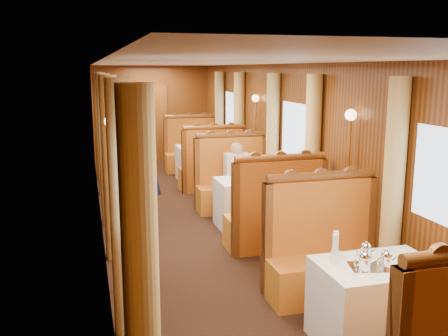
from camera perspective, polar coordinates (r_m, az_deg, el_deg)
name	(u,v)px	position (r m, az deg, el deg)	size (l,w,h in m)	color
floor	(204,230)	(7.67, -2.25, -7.12)	(3.00, 12.00, 0.01)	black
ceiling	(203,63)	(7.28, -2.41, 11.90)	(3.00, 12.00, 0.01)	silver
wall_far	(152,114)	(13.25, -8.25, 6.11)	(3.00, 2.50, 0.01)	brown
wall_left	(99,154)	(7.19, -14.06, 1.57)	(12.00, 2.50, 0.01)	brown
wall_right	(298,145)	(7.84, 8.42, 2.58)	(12.00, 2.50, 0.01)	brown
doorway_far	(152,124)	(13.24, -8.21, 5.03)	(0.80, 0.04, 2.00)	brown
table_near	(376,304)	(4.78, 17.01, -14.63)	(1.05, 0.72, 0.75)	white
banquette_near_aft	(324,258)	(5.56, 11.41, -10.01)	(1.30, 0.55, 1.34)	#A73C12
table_mid	(251,203)	(7.76, 3.14, -4.02)	(1.05, 0.72, 0.75)	white
banquette_mid_fwd	(275,219)	(6.83, 5.85, -5.78)	(1.30, 0.55, 1.34)	#A73C12
banquette_mid_aft	(233,185)	(8.68, 1.02, -2.01)	(1.30, 0.55, 1.34)	#A73C12
table_far	(201,163)	(11.05, -2.62, 0.62)	(1.05, 0.72, 0.75)	white
banquette_far_fwd	(212,169)	(10.07, -1.34, -0.15)	(1.30, 0.55, 1.34)	#A73C12
banquette_far_aft	(192,153)	(12.02, -3.69, 1.71)	(1.30, 0.55, 1.34)	#A73C12
tea_tray	(370,268)	(4.51, 16.33, -10.86)	(0.34, 0.26, 0.01)	silver
teapot_left	(365,264)	(4.40, 15.78, -10.51)	(0.17, 0.13, 0.14)	silver
teapot_right	(386,262)	(4.51, 18.05, -10.21)	(0.16, 0.12, 0.13)	silver
teapot_back	(365,254)	(4.64, 15.86, -9.43)	(0.16, 0.12, 0.13)	silver
fruit_plate	(421,265)	(4.67, 21.64, -10.29)	(0.20, 0.20, 0.05)	white
cup_inboard	(335,252)	(4.51, 12.55, -9.33)	(0.08, 0.08, 0.26)	white
cup_outboard	(335,248)	(4.59, 12.62, -8.95)	(0.08, 0.08, 0.26)	white
rose_vase_mid	(254,168)	(7.62, 3.46, -0.04)	(0.06, 0.06, 0.36)	silver
rose_vase_far	(202,138)	(10.98, -2.55, 3.47)	(0.06, 0.06, 0.36)	silver
window_left_near	(114,205)	(3.72, -12.48, -4.14)	(1.20, 0.90, 0.01)	#96ADCE
curtain_left_near_a	(141,282)	(3.09, -9.45, -12.74)	(0.22, 0.22, 2.35)	tan
curtain_left_near_b	(122,211)	(4.55, -11.55, -4.86)	(0.22, 0.22, 2.35)	tan
curtain_right_near_b	(393,191)	(5.46, 18.75, -2.54)	(0.22, 0.22, 2.35)	tan
window_left_mid	(100,140)	(7.16, -14.01, 3.15)	(1.20, 0.90, 0.01)	#96ADCE
curtain_left_mid_a	(111,169)	(6.44, -12.77, -0.16)	(0.22, 0.22, 2.35)	tan
curtain_left_mid_b	(106,150)	(7.97, -13.33, 1.99)	(0.22, 0.22, 2.35)	tan
window_right_mid	(297,133)	(7.81, 8.36, 4.03)	(1.20, 0.90, 0.01)	#96ADCE
curtain_right_mid_a	(312,159)	(7.11, 10.03, 1.01)	(0.22, 0.22, 2.35)	tan
curtain_right_mid_b	(272,143)	(8.52, 5.56, 2.83)	(0.22, 0.22, 2.35)	tan
window_left_far	(95,117)	(10.64, -14.55, 5.70)	(1.20, 0.90, 0.01)	#96ADCE
curtain_left_far_a	(102,135)	(9.89, -13.78, 3.73)	(0.22, 0.22, 2.35)	tan
curtain_left_far_b	(100,126)	(11.44, -14.03, 4.71)	(0.22, 0.22, 2.35)	tan
window_right_far	(233,113)	(11.09, 1.06, 6.27)	(1.20, 0.90, 0.01)	#96ADCE
curtain_right_far_a	(239,130)	(10.34, 1.72, 4.37)	(0.22, 0.22, 2.35)	tan
curtain_right_far_b	(220,122)	(11.83, -0.51, 5.25)	(0.22, 0.22, 2.35)	tan
sconce_left_fore	(113,168)	(5.45, -12.57, 0.03)	(0.14, 0.14, 1.95)	#BF8C3F
sconce_right_fore	(349,156)	(6.23, 14.07, 1.36)	(0.14, 0.14, 1.95)	#BF8C3F
sconce_left_aft	(102,130)	(8.91, -13.77, 4.28)	(0.14, 0.14, 1.95)	#BF8C3F
sconce_right_aft	(255,125)	(9.41, 3.59, 4.95)	(0.14, 0.14, 1.95)	#BF8C3F
steward	(144,167)	(7.79, -9.08, 0.13)	(0.68, 0.45, 1.87)	navy
passenger	(237,170)	(8.39, 1.50, -0.26)	(0.40, 0.44, 0.76)	beige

